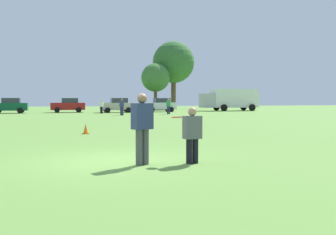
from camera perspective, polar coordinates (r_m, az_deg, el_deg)
name	(u,v)px	position (r m, az deg, el deg)	size (l,w,h in m)	color
ground_plane	(117,161)	(10.25, -7.63, -6.41)	(169.85, 169.85, 0.00)	#608C3D
player_thrower	(142,125)	(9.44, -3.87, -1.08)	(0.56, 0.46, 1.77)	#4C4C51
player_defender	(192,132)	(9.65, 3.64, -2.22)	(0.46, 0.30, 1.42)	black
frisbee	(177,117)	(9.72, 1.30, 0.02)	(0.27, 0.27, 0.05)	#E54C33
traffic_cone	(86,129)	(18.44, -12.18, -1.69)	(0.32, 0.32, 0.48)	#D8590C
parked_car_center	(10,105)	(49.23, -22.55, 1.67)	(4.22, 2.26, 1.82)	#0C4C2D
parked_car_mid_right	(68,105)	(49.98, -14.66, 1.80)	(4.22, 2.26, 1.82)	maroon
parked_car_near_right	(118,105)	(48.47, -7.53, 1.83)	(4.22, 2.26, 1.82)	#B7AD99
parked_car_far_right	(160,105)	(50.96, -1.16, 1.90)	(4.22, 2.26, 1.82)	silver
box_truck	(230,99)	(56.57, 9.27, 2.78)	(8.53, 3.10, 3.18)	white
bystander_sideline_watcher	(122,106)	(39.60, -6.90, 1.70)	(0.53, 0.40, 1.70)	#1E234C
bystander_far_jogger	(169,105)	(42.52, 0.08, 1.82)	(0.55, 0.49, 1.74)	#1E234C
bystander_field_marshal	(101,106)	(45.42, -9.91, 1.70)	(0.49, 0.45, 1.55)	black
tree_far_west_pine	(155,78)	(62.09, -1.88, 5.95)	(4.62, 4.62, 7.51)	brown
tree_horizon_center	(174,63)	(66.08, 0.83, 8.21)	(7.14, 7.14, 11.61)	brown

